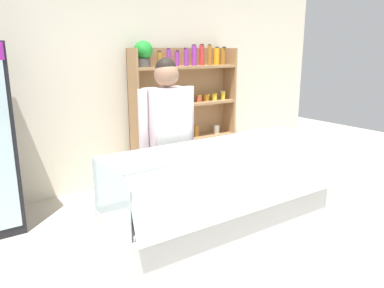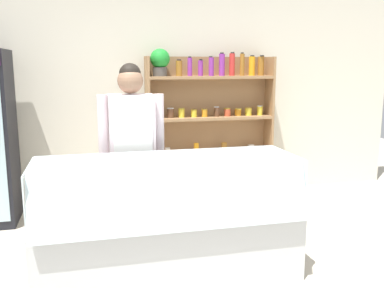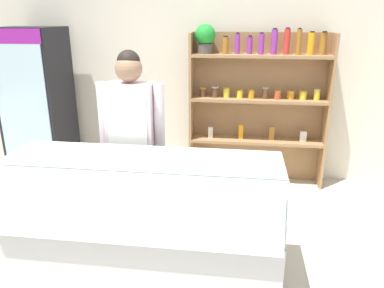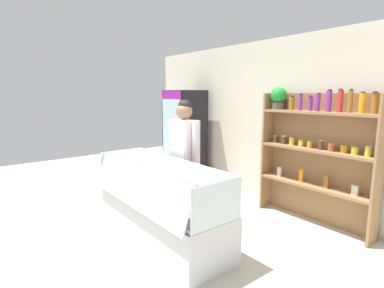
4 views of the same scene
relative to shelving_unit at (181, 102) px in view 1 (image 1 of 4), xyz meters
The scene contains 5 objects.
ground_plane 2.45m from the shelving_unit, 106.81° to the right, with size 12.00×12.00×0.00m, color beige.
back_wall 0.72m from the shelving_unit, 160.08° to the left, with size 6.80×0.10×2.70m, color silver.
shelving_unit is the anchor object (origin of this frame).
deli_display_case 2.33m from the shelving_unit, 113.49° to the right, with size 2.11×0.76×1.01m.
shop_clerk 1.82m from the shelving_unit, 126.87° to the right, with size 0.59×0.25×1.75m.
Camera 1 is at (-2.24, -2.34, 1.82)m, focal length 35.00 mm.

